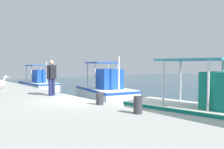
{
  "coord_description": "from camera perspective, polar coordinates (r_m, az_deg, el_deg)",
  "views": [
    {
      "loc": [
        8.59,
        -5.36,
        2.27
      ],
      "look_at": [
        -1.76,
        2.66,
        1.72
      ],
      "focal_mm": 37.8,
      "sensor_mm": 36.0,
      "label": 1
    }
  ],
  "objects": [
    {
      "name": "fishing_boat_nearest",
      "position": [
        22.04,
        -17.35,
        -2.07
      ],
      "size": [
        5.06,
        1.97,
        2.53
      ],
      "color": "white",
      "rests_on": "ground"
    },
    {
      "name": "fishing_boat_second",
      "position": [
        14.09,
        -1.58,
        -4.08
      ],
      "size": [
        4.97,
        2.91,
        2.74
      ],
      "color": "white",
      "rests_on": "ground"
    },
    {
      "name": "fishing_boat_third",
      "position": [
        8.93,
        22.87,
        -8.19
      ],
      "size": [
        6.36,
        2.78,
        3.03
      ],
      "color": "silver",
      "rests_on": "ground"
    },
    {
      "name": "pelican",
      "position": [
        15.35,
        -25.38,
        -1.83
      ],
      "size": [
        0.38,
        0.95,
        0.82
      ],
      "color": "tan",
      "rests_on": "quay_pier"
    },
    {
      "name": "fisherman_standing",
      "position": [
        11.5,
        -14.4,
        -0.41
      ],
      "size": [
        0.37,
        0.56,
        1.68
      ],
      "color": "#1E234C",
      "rests_on": "quay_pier"
    },
    {
      "name": "mooring_bollard_nearest",
      "position": [
        8.69,
        -2.99,
        -5.87
      ],
      "size": [
        0.27,
        0.27,
        0.44
      ],
      "primitive_type": "cylinder",
      "color": "#333338",
      "rests_on": "quay_pier"
    },
    {
      "name": "mooring_bollard_second",
      "position": [
        7.15,
        6.29,
        -7.32
      ],
      "size": [
        0.26,
        0.26,
        0.53
      ],
      "primitive_type": "cylinder",
      "color": "#333338",
      "rests_on": "quay_pier"
    }
  ]
}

